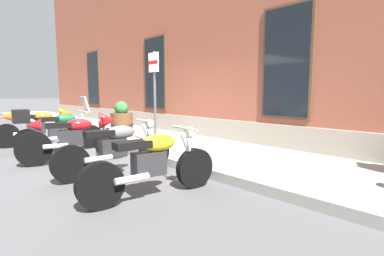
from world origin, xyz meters
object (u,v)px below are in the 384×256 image
Objects in this scene: motorcycle_orange_sport at (42,125)px; motorcycle_red_sport at (78,135)px; motorcycle_green_touring at (55,129)px; barrel_planter at (122,122)px; motorcycle_grey_naked at (117,148)px; parking_sign at (154,85)px; motorcycle_yellow_naked at (154,164)px.

motorcycle_red_sport is at bearing -0.26° from motorcycle_orange_sport.
motorcycle_green_touring is at bearing -179.76° from motorcycle_red_sport.
barrel_planter is at bearing 130.35° from motorcycle_red_sport.
parking_sign is at bearing 124.74° from motorcycle_grey_naked.
motorcycle_green_touring reaches higher than barrel_planter.
motorcycle_orange_sport is 2.55m from motorcycle_red_sport.
motorcycle_red_sport is 2.04m from parking_sign.
motorcycle_green_touring is 1.01× the size of motorcycle_yellow_naked.
motorcycle_red_sport is at bearing -99.44° from parking_sign.
motorcycle_grey_naked is 1.05× the size of motorcycle_yellow_naked.
motorcycle_yellow_naked is at bearing -35.79° from parking_sign.
parking_sign is 2.17m from barrel_planter.
motorcycle_green_touring is 0.96× the size of motorcycle_grey_naked.
parking_sign is (2.83, 1.72, 1.04)m from motorcycle_orange_sport.
motorcycle_red_sport is at bearing 179.25° from motorcycle_yellow_naked.
motorcycle_yellow_naked is (1.34, -0.17, 0.00)m from motorcycle_grey_naked.
motorcycle_green_touring is 0.98× the size of motorcycle_red_sport.
motorcycle_yellow_naked is 4.77m from barrel_planter.
motorcycle_green_touring is at bearing 179.58° from motorcycle_yellow_naked.
barrel_planter is at bearing 155.95° from motorcycle_yellow_naked.
motorcycle_red_sport reaches higher than motorcycle_yellow_naked.
parking_sign is at bearing -5.36° from barrel_planter.
motorcycle_yellow_naked is (4.11, -0.03, -0.09)m from motorcycle_green_touring.
motorcycle_red_sport is at bearing -174.49° from motorcycle_grey_naked.
barrel_planter is (0.92, 1.90, 0.03)m from motorcycle_orange_sport.
motorcycle_yellow_naked is at bearing -24.05° from barrel_planter.
motorcycle_orange_sport is 5.28m from motorcycle_yellow_naked.
motorcycle_grey_naked is at bearing 5.51° from motorcycle_red_sport.
parking_sign is at bearing 80.56° from motorcycle_red_sport.
barrel_planter is (-3.02, 1.77, 0.12)m from motorcycle_grey_naked.
motorcycle_red_sport is at bearing -49.65° from barrel_planter.
barrel_planter is at bearing 174.64° from parking_sign.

